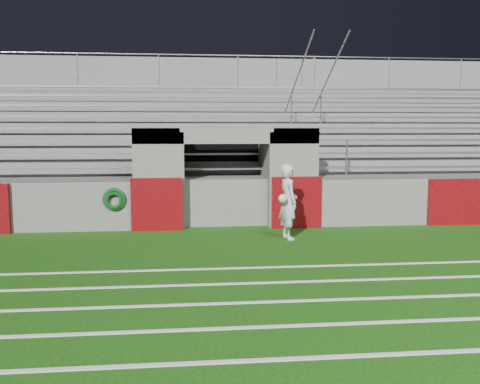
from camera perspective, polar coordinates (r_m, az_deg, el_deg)
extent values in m
plane|color=#16460B|center=(10.98, -0.05, -6.81)|extent=(90.00, 90.00, 0.00)
cube|color=white|center=(6.27, 4.95, -17.33)|extent=(28.00, 0.09, 0.01)
cube|color=white|center=(7.18, 3.39, -14.14)|extent=(28.00, 0.09, 0.01)
cube|color=white|center=(8.12, 2.21, -11.66)|extent=(28.00, 0.09, 0.01)
cube|color=white|center=(9.06, 1.29, -9.69)|extent=(28.00, 0.09, 0.01)
cube|color=white|center=(10.02, 0.55, -8.09)|extent=(28.00, 0.09, 0.01)
cube|color=#5F5C5A|center=(14.20, -8.79, 1.49)|extent=(1.20, 1.00, 2.60)
cube|color=#5F5C5A|center=(14.48, 5.60, 1.64)|extent=(1.20, 1.00, 2.60)
cube|color=black|center=(15.92, -2.01, 1.93)|extent=(2.60, 0.20, 2.50)
cube|color=#5F5C5A|center=(14.78, -6.16, 1.54)|extent=(0.10, 2.20, 2.50)
cube|color=#5F5C5A|center=(14.96, 2.69, 1.63)|extent=(0.10, 2.20, 2.50)
cube|color=#5F5C5A|center=(14.17, -1.54, 6.01)|extent=(4.80, 1.00, 0.40)
cube|color=#5F5C5A|center=(18.06, -2.49, 2.17)|extent=(26.00, 8.00, 0.20)
cube|color=#5F5C5A|center=(18.12, -2.48, 0.20)|extent=(26.00, 8.00, 1.05)
cube|color=#51070A|center=(13.72, -8.85, -1.32)|extent=(1.30, 0.15, 1.35)
cube|color=#51070A|center=(14.01, 6.03, -1.11)|extent=(1.30, 0.15, 1.35)
cube|color=#51070A|center=(15.68, 23.07, -0.96)|extent=(2.20, 0.15, 1.25)
cube|color=gray|center=(15.13, -1.80, 2.52)|extent=(23.00, 0.28, 0.06)
cube|color=#5F5C5A|center=(15.98, -2.03, 2.63)|extent=(24.00, 0.75, 0.38)
cube|color=gray|center=(15.86, -2.01, 4.09)|extent=(23.00, 0.28, 0.06)
cube|color=#5F5C5A|center=(16.71, -2.21, 3.46)|extent=(24.00, 0.75, 0.76)
cube|color=gray|center=(16.59, -2.20, 5.51)|extent=(23.00, 0.28, 0.06)
cube|color=#5F5C5A|center=(17.45, -2.38, 4.22)|extent=(24.00, 0.75, 1.14)
cube|color=gray|center=(17.34, -2.37, 6.81)|extent=(23.00, 0.28, 0.06)
cube|color=#5F5C5A|center=(18.19, -2.54, 4.91)|extent=(24.00, 0.75, 1.52)
cube|color=gray|center=(18.09, -2.53, 8.01)|extent=(23.00, 0.28, 0.06)
cube|color=#5F5C5A|center=(18.94, -2.68, 5.56)|extent=(24.00, 0.75, 1.90)
cube|color=gray|center=(18.85, -2.68, 9.11)|extent=(23.00, 0.28, 0.06)
cube|color=#5F5C5A|center=(19.68, -2.81, 6.15)|extent=(24.00, 0.75, 2.28)
cube|color=gray|center=(19.62, -2.82, 10.12)|extent=(23.00, 0.28, 0.06)
cube|color=#5F5C5A|center=(20.43, -2.93, 6.70)|extent=(24.00, 0.75, 2.66)
cube|color=gray|center=(20.39, -2.94, 11.06)|extent=(23.00, 0.28, 0.06)
cube|color=#5F5C5A|center=(21.10, -3.04, 6.87)|extent=(26.00, 0.60, 5.29)
cylinder|color=#A5A8AD|center=(15.23, 7.71, 3.55)|extent=(0.05, 0.05, 1.00)
cylinder|color=#A5A8AD|center=(18.15, 5.51, 8.86)|extent=(0.05, 0.05, 1.00)
cylinder|color=#A5A8AD|center=(21.21, 3.90, 12.67)|extent=(0.05, 0.05, 1.00)
cylinder|color=#A5A8AD|center=(18.18, 5.53, 10.44)|extent=(0.05, 6.02, 3.08)
cylinder|color=#A5A8AD|center=(15.50, 11.31, 3.53)|extent=(0.05, 0.05, 1.00)
cylinder|color=#A5A8AD|center=(18.38, 8.61, 8.79)|extent=(0.05, 0.05, 1.00)
cylinder|color=#A5A8AD|center=(21.40, 6.61, 12.59)|extent=(0.05, 0.05, 1.00)
cylinder|color=#A5A8AD|center=(18.41, 8.63, 10.35)|extent=(0.05, 6.02, 3.08)
cylinder|color=#A5A8AD|center=(21.26, -16.95, 12.52)|extent=(0.05, 0.05, 1.10)
cylinder|color=#A5A8AD|center=(20.92, -8.65, 12.83)|extent=(0.05, 0.05, 1.10)
cylinder|color=#A5A8AD|center=(21.01, -0.23, 12.88)|extent=(0.05, 0.05, 1.10)
cylinder|color=#A5A8AD|center=(21.52, 7.94, 12.67)|extent=(0.05, 0.05, 1.10)
cylinder|color=#A5A8AD|center=(22.42, 15.57, 12.25)|extent=(0.05, 0.05, 1.10)
cylinder|color=#A5A8AD|center=(23.67, 22.49, 11.68)|extent=(0.05, 0.05, 1.10)
cylinder|color=#A5A8AD|center=(21.00, -3.04, 14.39)|extent=(24.00, 0.05, 0.05)
imported|color=silver|center=(12.57, 5.18, -1.03)|extent=(0.53, 0.71, 1.77)
sphere|color=white|center=(12.24, 4.58, -0.69)|extent=(0.20, 0.20, 0.20)
torus|color=#0D4315|center=(13.80, -13.27, -0.77)|extent=(0.58, 0.11, 0.58)
torus|color=#0C3C13|center=(13.75, -13.30, -0.89)|extent=(0.44, 0.08, 0.44)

